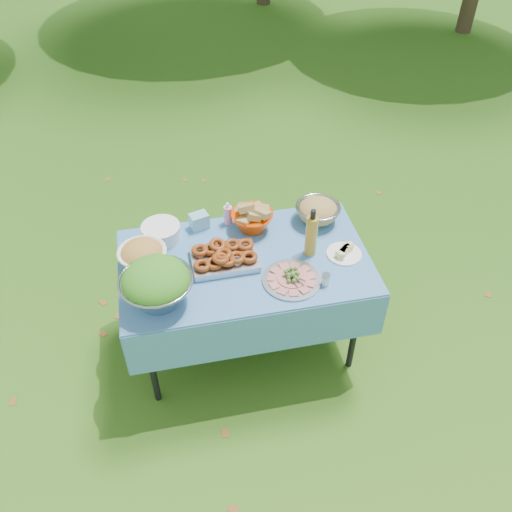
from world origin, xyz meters
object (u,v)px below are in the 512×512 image
(salad_bowl, at_px, (156,284))
(pasta_bowl_steel, at_px, (318,211))
(picnic_table, at_px, (246,304))
(oil_bottle, at_px, (312,232))
(charcuterie_platter, at_px, (292,276))
(plate_stack, at_px, (161,232))
(bread_bowl, at_px, (252,217))

(salad_bowl, xyz_separation_m, pasta_bowl_steel, (1.04, 0.50, -0.06))
(picnic_table, xyz_separation_m, salad_bowl, (-0.52, -0.22, 0.51))
(picnic_table, height_order, oil_bottle, oil_bottle)
(salad_bowl, xyz_separation_m, charcuterie_platter, (0.74, 0.01, -0.09))
(plate_stack, distance_m, oil_bottle, 0.91)
(oil_bottle, bearing_deg, charcuterie_platter, -129.03)
(plate_stack, bearing_deg, pasta_bowl_steel, -1.18)
(pasta_bowl_steel, bearing_deg, picnic_table, -151.70)
(plate_stack, xyz_separation_m, bread_bowl, (0.56, -0.02, 0.04))
(salad_bowl, height_order, pasta_bowl_steel, salad_bowl)
(salad_bowl, relative_size, pasta_bowl_steel, 1.42)
(bread_bowl, xyz_separation_m, charcuterie_platter, (0.12, -0.50, -0.05))
(charcuterie_platter, relative_size, oil_bottle, 1.05)
(picnic_table, distance_m, bread_bowl, 0.56)
(oil_bottle, bearing_deg, picnic_table, 177.98)
(salad_bowl, xyz_separation_m, plate_stack, (0.06, 0.52, -0.08))
(bread_bowl, bearing_deg, oil_bottle, -45.95)
(salad_bowl, height_order, oil_bottle, oil_bottle)
(plate_stack, height_order, oil_bottle, oil_bottle)
(salad_bowl, height_order, charcuterie_platter, salad_bowl)
(salad_bowl, height_order, bread_bowl, salad_bowl)
(oil_bottle, bearing_deg, plate_stack, 159.68)
(plate_stack, relative_size, bread_bowl, 0.90)
(pasta_bowl_steel, bearing_deg, plate_stack, 178.82)
(picnic_table, distance_m, plate_stack, 0.70)
(picnic_table, height_order, pasta_bowl_steel, pasta_bowl_steel)
(salad_bowl, xyz_separation_m, bread_bowl, (0.62, 0.51, -0.04))
(salad_bowl, relative_size, oil_bottle, 1.24)
(pasta_bowl_steel, distance_m, oil_bottle, 0.33)
(salad_bowl, distance_m, charcuterie_platter, 0.75)
(plate_stack, bearing_deg, picnic_table, -33.18)
(pasta_bowl_steel, xyz_separation_m, oil_bottle, (-0.13, -0.29, 0.09))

